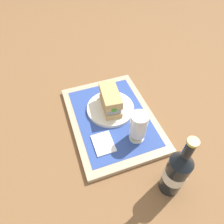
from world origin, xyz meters
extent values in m
plane|color=brown|center=(0.00, 0.00, 0.00)|extent=(3.00, 3.00, 0.00)
cube|color=tan|center=(0.00, 0.00, 0.01)|extent=(0.44, 0.32, 0.02)
cube|color=#2D4793|center=(0.00, 0.00, 0.02)|extent=(0.38, 0.27, 0.00)
cylinder|color=silver|center=(-0.04, 0.01, 0.03)|extent=(0.19, 0.19, 0.01)
cube|color=tan|center=(-0.04, 0.01, 0.05)|extent=(0.14, 0.08, 0.02)
cube|color=#9EA3A8|center=(-0.04, 0.01, 0.07)|extent=(0.12, 0.07, 0.02)
cube|color=silver|center=(-0.04, 0.01, 0.08)|extent=(0.12, 0.06, 0.01)
sphere|color=#47932D|center=(0.01, 0.00, 0.09)|extent=(0.04, 0.04, 0.04)
cube|color=tan|center=(-0.04, 0.01, 0.10)|extent=(0.14, 0.08, 0.04)
cylinder|color=silver|center=(0.12, 0.05, 0.02)|extent=(0.06, 0.06, 0.01)
cylinder|color=silver|center=(0.12, 0.05, 0.04)|extent=(0.01, 0.01, 0.02)
cylinder|color=silver|center=(0.12, 0.05, 0.10)|extent=(0.06, 0.06, 0.09)
cylinder|color=gold|center=(0.12, 0.05, 0.07)|extent=(0.06, 0.06, 0.03)
cylinder|color=white|center=(0.12, 0.05, 0.09)|extent=(0.05, 0.05, 0.01)
cube|color=white|center=(0.11, -0.07, 0.02)|extent=(0.09, 0.07, 0.01)
cylinder|color=black|center=(0.31, 0.08, 0.08)|extent=(0.06, 0.06, 0.17)
cylinder|color=silver|center=(0.31, 0.08, 0.09)|extent=(0.07, 0.07, 0.05)
cone|color=black|center=(0.31, 0.08, 0.18)|extent=(0.06, 0.06, 0.04)
cylinder|color=black|center=(0.31, 0.08, 0.23)|extent=(0.02, 0.02, 0.05)
cylinder|color=#BFB74C|center=(0.31, 0.08, 0.26)|extent=(0.03, 0.03, 0.01)
camera|label=1|loc=(0.48, -0.17, 0.65)|focal=33.03mm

